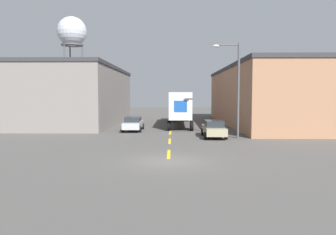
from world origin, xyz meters
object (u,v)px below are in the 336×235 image
at_px(street_lamp, 235,84).
at_px(parked_car_left_far, 133,123).
at_px(water_tower, 72,32).
at_px(semi_truck, 180,106).
at_px(parked_car_right_mid, 214,128).

bearing_deg(street_lamp, parked_car_left_far, 148.60).
xyz_separation_m(water_tower, street_lamp, (26.32, -40.64, -12.00)).
xyz_separation_m(semi_truck, parked_car_left_far, (-4.96, -6.62, -1.63)).
relative_size(semi_truck, street_lamp, 1.89).
height_order(semi_truck, street_lamp, street_lamp).
bearing_deg(parked_car_right_mid, street_lamp, -20.07).
xyz_separation_m(parked_car_left_far, street_lamp, (9.45, -5.77, 3.91)).
distance_m(water_tower, street_lamp, 49.88).
height_order(semi_truck, parked_car_right_mid, semi_truck).
relative_size(water_tower, street_lamp, 2.46).
bearing_deg(street_lamp, water_tower, 122.93).
distance_m(parked_car_right_mid, water_tower, 49.58).
relative_size(parked_car_right_mid, water_tower, 0.24).
height_order(parked_car_right_mid, street_lamp, street_lamp).
height_order(parked_car_left_far, street_lamp, street_lamp).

